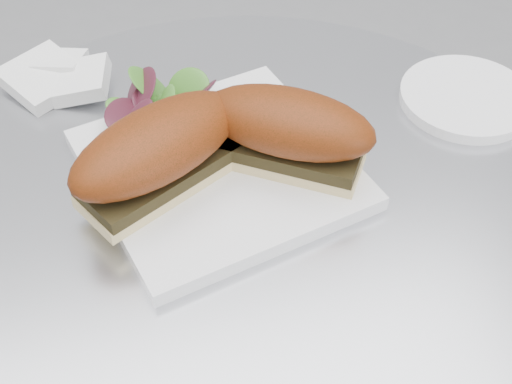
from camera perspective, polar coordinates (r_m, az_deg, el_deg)
table at (r=0.87m, az=-0.71°, el=-12.80°), size 0.70×0.70×0.73m
plate at (r=0.71m, az=-2.99°, el=1.87°), size 0.29×0.29×0.02m
sandwich_left at (r=0.66m, az=-7.83°, el=3.26°), size 0.20×0.16×0.08m
sandwich_right at (r=0.68m, az=2.58°, el=5.01°), size 0.18×0.16×0.08m
salad at (r=0.74m, az=-6.65°, el=7.02°), size 0.12×0.12×0.05m
napkin at (r=0.84m, az=-15.15°, el=8.36°), size 0.13×0.13×0.02m
saucer at (r=0.83m, az=16.47°, el=7.25°), size 0.15×0.15×0.01m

